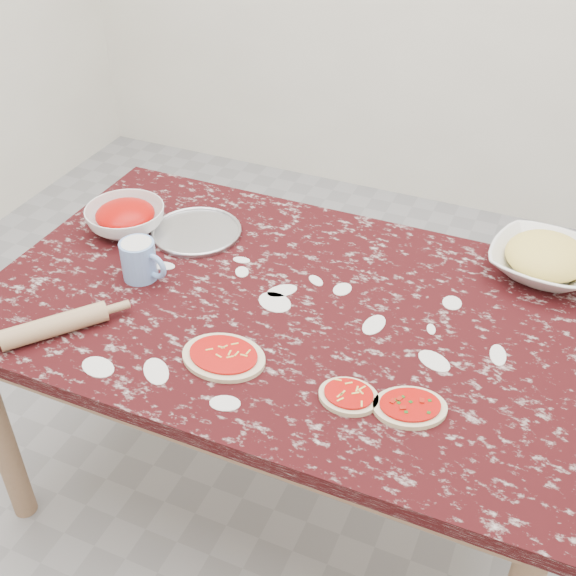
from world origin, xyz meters
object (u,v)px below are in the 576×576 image
Objects in this scene: worktable at (288,327)px; sauce_bowl at (126,219)px; cheese_bowl at (545,262)px; rolling_pin at (54,326)px; pizza_tray at (196,232)px; flour_mug at (140,260)px.

worktable is 6.73× the size of sauce_bowl.
cheese_bowl reaches higher than rolling_pin.
rolling_pin reaches higher than pizza_tray.
rolling_pin is at bearing -77.03° from sauce_bowl.
cheese_bowl reaches higher than worktable.
cheese_bowl reaches higher than pizza_tray.
sauce_bowl is at bearing 166.72° from worktable.
rolling_pin is at bearing -145.05° from cheese_bowl.
rolling_pin is (-1.08, -0.76, -0.01)m from cheese_bowl.
sauce_bowl is 0.50m from rolling_pin.
cheese_bowl is 1.13× the size of rolling_pin.
sauce_bowl is at bearing 102.97° from rolling_pin.
flour_mug is at bearing 77.21° from rolling_pin.
flour_mug is at bearing -96.31° from pizza_tray.
rolling_pin reaches higher than worktable.
worktable is 6.04× the size of pizza_tray.
rolling_pin is (-0.48, -0.35, 0.11)m from worktable.
worktable is 0.61m from rolling_pin.
pizza_tray is 1.11× the size of sauce_bowl.
sauce_bowl is 0.80× the size of cheese_bowl.
worktable is 0.62m from sauce_bowl.
rolling_pin is at bearing -144.37° from worktable.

